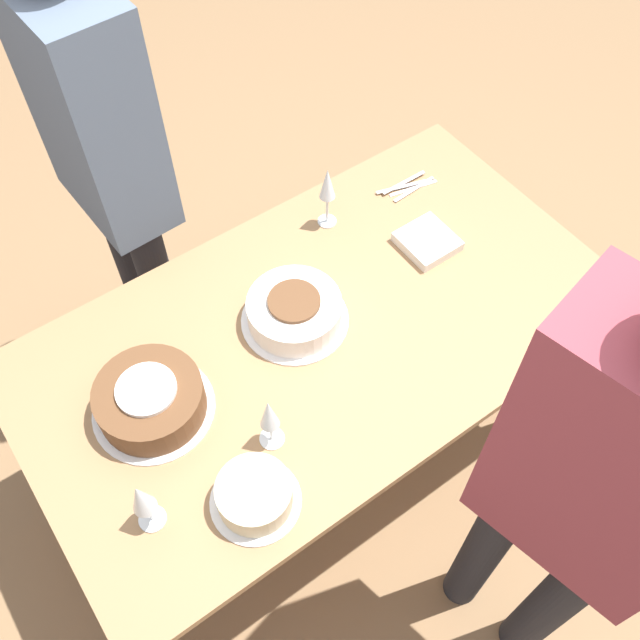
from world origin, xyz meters
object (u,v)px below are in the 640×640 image
object	(u,v)px
person_cutting	(104,149)
wine_glass_far	(269,416)
cake_front_chocolate	(150,400)
wine_glass_extra	(327,186)
cake_center_white	(294,311)
wine_glass_near	(141,499)
person_watching	(590,488)
cake_back_decorated	(255,495)

from	to	relation	value
person_cutting	wine_glass_far	bearing A→B (deg)	-5.90
wine_glass_far	person_cutting	distance (m)	0.93
cake_front_chocolate	wine_glass_far	world-z (taller)	wine_glass_far
wine_glass_extra	wine_glass_far	bearing A→B (deg)	43.43
cake_center_white	wine_glass_near	bearing A→B (deg)	24.78
cake_front_chocolate	wine_glass_extra	xyz separation A→B (m)	(-0.75, -0.27, 0.10)
wine_glass_near	person_watching	bearing A→B (deg)	142.27
wine_glass_far	wine_glass_extra	xyz separation A→B (m)	(-0.54, -0.52, 0.02)
cake_center_white	cake_back_decorated	size ratio (longest dim) A/B	1.37
cake_front_chocolate	wine_glass_near	distance (m)	0.30
wine_glass_far	person_watching	bearing A→B (deg)	124.37
cake_center_white	wine_glass_far	world-z (taller)	wine_glass_far
wine_glass_extra	person_cutting	xyz separation A→B (m)	(0.49, -0.40, 0.11)
cake_back_decorated	person_watching	size ratio (longest dim) A/B	0.13
cake_back_decorated	wine_glass_far	xyz separation A→B (m)	(-0.12, -0.11, 0.09)
person_watching	cake_center_white	bearing A→B (deg)	-2.34
person_watching	person_cutting	bearing A→B (deg)	0.99
cake_center_white	wine_glass_far	distance (m)	0.38
cake_front_chocolate	wine_glass_far	distance (m)	0.33
wine_glass_far	wine_glass_extra	size ratio (longest dim) A/B	0.89
cake_center_white	wine_glass_near	size ratio (longest dim) A/B	1.56
cake_front_chocolate	person_watching	distance (m)	1.05
wine_glass_near	cake_back_decorated	bearing A→B (deg)	154.60
cake_front_chocolate	wine_glass_extra	bearing A→B (deg)	-160.31
cake_front_chocolate	wine_glass_near	world-z (taller)	wine_glass_near
wine_glass_near	person_watching	size ratio (longest dim) A/B	0.11
cake_center_white	person_cutting	world-z (taller)	person_cutting
cake_front_chocolate	cake_center_white	bearing A→B (deg)	-177.70
cake_back_decorated	wine_glass_near	size ratio (longest dim) A/B	1.13
cake_center_white	cake_front_chocolate	world-z (taller)	cake_front_chocolate
cake_front_chocolate	wine_glass_far	xyz separation A→B (m)	(-0.20, 0.25, 0.08)
person_cutting	cake_front_chocolate	bearing A→B (deg)	-23.43
cake_center_white	cake_front_chocolate	distance (m)	0.46
cake_front_chocolate	wine_glass_far	size ratio (longest dim) A/B	1.64
cake_back_decorated	person_cutting	world-z (taller)	person_cutting
person_watching	wine_glass_extra	bearing A→B (deg)	-19.68
wine_glass_extra	wine_glass_near	bearing A→B (deg)	30.56
cake_front_chocolate	cake_back_decorated	xyz separation A→B (m)	(-0.08, 0.36, -0.01)
cake_back_decorated	person_cutting	bearing A→B (deg)	-99.49
cake_back_decorated	wine_glass_far	world-z (taller)	wine_glass_far
wine_glass_far	person_cutting	bearing A→B (deg)	-93.17
cake_back_decorated	person_cutting	size ratio (longest dim) A/B	0.13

